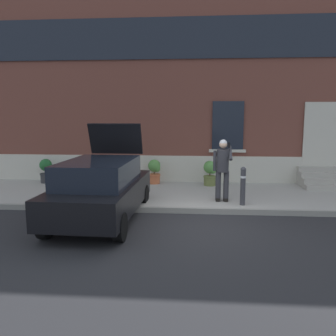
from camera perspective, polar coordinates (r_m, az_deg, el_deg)
name	(u,v)px	position (r m, az deg, el deg)	size (l,w,h in m)	color
ground_plane	(191,224)	(8.31, 3.84, -9.24)	(80.00, 80.00, 0.00)	#232326
sidewalk	(192,195)	(10.99, 4.04, -4.39)	(24.00, 3.60, 0.15)	#99968E
curb_edge	(192,211)	(9.19, 3.92, -7.00)	(24.00, 0.12, 0.15)	gray
building_facade	(194,83)	(13.25, 4.37, 13.71)	(24.00, 1.52, 7.50)	brown
entrance_stoop	(322,179)	(12.97, 24.02, -1.71)	(1.49, 1.28, 0.64)	#9E998E
hatchback_car_black	(101,188)	(8.58, -10.93, -3.29)	(1.88, 4.11, 2.34)	black
bollard_near_person	(243,185)	(9.53, 12.23, -2.67)	(0.15, 0.15, 1.04)	#333338
bollard_far_left	(110,182)	(9.73, -9.52, -2.36)	(0.15, 0.15, 1.04)	#333338
person_on_phone	(223,166)	(9.73, 8.97, 0.27)	(0.51, 0.47, 1.75)	#2D2D33
planter_charcoal	(46,170)	(13.21, -19.41, -0.33)	(0.44, 0.44, 0.86)	#2D2D30
planter_cream	(100,170)	(12.64, -11.10, -0.38)	(0.44, 0.44, 0.86)	beige
planter_terracotta	(154,171)	(12.29, -2.24, -0.47)	(0.44, 0.44, 0.86)	#B25B38
planter_olive	(210,172)	(12.03, 6.94, -0.73)	(0.44, 0.44, 0.86)	#606B38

